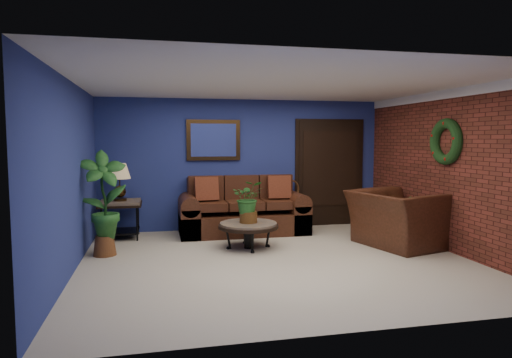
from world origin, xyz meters
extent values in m
plane|color=beige|center=(0.00, 0.00, 0.00)|extent=(5.50, 5.50, 0.00)
cube|color=navy|center=(0.00, 2.50, 1.25)|extent=(5.50, 0.04, 2.50)
cube|color=navy|center=(-2.75, 0.00, 1.25)|extent=(0.04, 5.00, 2.50)
cube|color=maroon|center=(2.75, 0.00, 1.25)|extent=(0.04, 5.00, 2.50)
cube|color=white|center=(0.00, 0.00, 2.50)|extent=(5.50, 5.00, 0.02)
cube|color=white|center=(2.72, 0.00, 2.43)|extent=(0.03, 5.00, 0.14)
cube|color=#3C2712|center=(-0.60, 2.46, 1.72)|extent=(1.02, 0.06, 0.77)
cube|color=black|center=(1.75, 2.47, 1.05)|extent=(1.44, 0.06, 2.18)
torus|color=black|center=(2.69, 0.05, 1.70)|extent=(0.16, 0.72, 0.72)
cube|color=#4C2215|center=(-0.11, 2.00, 0.19)|extent=(2.34, 1.01, 0.38)
cube|color=#4C2215|center=(-0.11, 2.37, 0.54)|extent=(2.00, 0.28, 0.96)
cube|color=#4C2215|center=(-0.78, 1.94, 0.55)|extent=(0.64, 0.69, 0.15)
cube|color=#4C2215|center=(-0.11, 1.94, 0.55)|extent=(0.64, 0.69, 0.15)
cube|color=#4C2215|center=(0.55, 1.94, 0.55)|extent=(0.64, 0.69, 0.15)
cube|color=#4C2215|center=(-1.11, 2.00, 0.27)|extent=(0.34, 1.01, 0.53)
cube|color=#4C2215|center=(0.89, 2.00, 0.27)|extent=(0.34, 1.01, 0.53)
cube|color=maroon|center=(-0.79, 1.98, 0.84)|extent=(0.42, 0.13, 0.42)
cube|color=maroon|center=(0.57, 1.98, 0.84)|extent=(0.42, 0.13, 0.42)
cylinder|color=#4F4A45|center=(-0.25, 0.84, 0.39)|extent=(0.91, 0.91, 0.05)
cylinder|color=black|center=(-0.25, 0.84, 0.35)|extent=(0.96, 0.96, 0.05)
cylinder|color=black|center=(-0.25, 0.84, 0.18)|extent=(0.14, 0.14, 0.36)
cube|color=#4F4A45|center=(-2.30, 2.05, 0.64)|extent=(0.69, 0.69, 0.05)
cube|color=black|center=(-2.30, 2.05, 0.60)|extent=(0.73, 0.73, 0.04)
cube|color=black|center=(-2.30, 2.05, 0.12)|extent=(0.62, 0.62, 0.03)
cylinder|color=black|center=(-2.59, 1.76, 0.32)|extent=(0.03, 0.03, 0.64)
cylinder|color=black|center=(-2.01, 1.76, 0.32)|extent=(0.03, 0.03, 0.64)
cylinder|color=black|center=(-2.59, 2.34, 0.32)|extent=(0.03, 0.03, 0.64)
cylinder|color=black|center=(-2.01, 2.34, 0.32)|extent=(0.03, 0.03, 0.64)
cylinder|color=#3C2712|center=(-2.30, 2.05, 0.69)|extent=(0.23, 0.23, 0.05)
sphere|color=#3C2712|center=(-2.30, 2.05, 0.80)|extent=(0.21, 0.21, 0.21)
cylinder|color=#3C2712|center=(-2.30, 2.05, 0.97)|extent=(0.02, 0.02, 0.27)
cone|color=tan|center=(-2.30, 2.05, 1.16)|extent=(0.38, 0.38, 0.27)
cube|color=#572F19|center=(0.91, 2.05, 0.45)|extent=(0.50, 0.50, 0.04)
torus|color=#572F19|center=(0.86, 2.23, 0.77)|extent=(0.38, 0.13, 0.39)
cylinder|color=#572F19|center=(0.78, 1.84, 0.22)|extent=(0.03, 0.03, 0.43)
cylinder|color=#572F19|center=(1.12, 1.93, 0.22)|extent=(0.03, 0.03, 0.43)
cylinder|color=#572F19|center=(0.70, 2.17, 0.22)|extent=(0.03, 0.03, 0.43)
cylinder|color=#572F19|center=(1.03, 2.26, 0.22)|extent=(0.03, 0.03, 0.43)
imported|color=#4C2215|center=(2.15, 0.46, 0.45)|extent=(1.52, 1.64, 0.90)
cylinder|color=brown|center=(-0.25, 0.84, 0.50)|extent=(0.28, 0.28, 0.18)
imported|color=#184F1D|center=(-0.25, 0.84, 0.81)|extent=(0.55, 0.50, 0.54)
cylinder|color=brown|center=(2.35, 0.68, 0.10)|extent=(0.26, 0.26, 0.20)
imported|color=#184F1D|center=(2.35, 0.68, 0.47)|extent=(0.42, 0.37, 0.65)
cylinder|color=brown|center=(-2.45, 0.86, 0.15)|extent=(0.34, 0.34, 0.30)
imported|color=#184F1D|center=(-2.45, 0.86, 0.92)|extent=(0.80, 0.63, 1.33)
camera|label=1|loc=(-1.68, -6.19, 1.74)|focal=32.00mm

